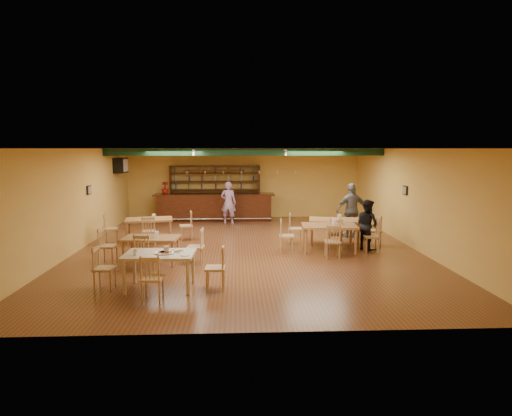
{
  "coord_description": "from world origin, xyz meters",
  "views": [
    {
      "loc": [
        -0.3,
        -12.69,
        3.0
      ],
      "look_at": [
        0.29,
        0.6,
        1.15
      ],
      "focal_mm": 30.14,
      "sensor_mm": 36.0,
      "label": 1
    }
  ],
  "objects_px": {
    "dining_table_b": "(334,232)",
    "patron_bar": "(228,203)",
    "bar_counter": "(215,207)",
    "dining_table_c": "(152,250)",
    "dining_table_d": "(329,238)",
    "near_table": "(160,271)",
    "patron_right_a": "(367,225)",
    "dining_table_a": "(149,230)"
  },
  "relations": [
    {
      "from": "dining_table_b",
      "to": "patron_right_a",
      "type": "height_order",
      "value": "patron_right_a"
    },
    {
      "from": "bar_counter",
      "to": "dining_table_a",
      "type": "bearing_deg",
      "value": -115.91
    },
    {
      "from": "bar_counter",
      "to": "dining_table_b",
      "type": "bearing_deg",
      "value": -49.18
    },
    {
      "from": "dining_table_c",
      "to": "patron_bar",
      "type": "xyz_separation_m",
      "value": [
        1.9,
        5.94,
        0.5
      ]
    },
    {
      "from": "dining_table_d",
      "to": "dining_table_c",
      "type": "bearing_deg",
      "value": -162.71
    },
    {
      "from": "bar_counter",
      "to": "near_table",
      "type": "distance_m",
      "value": 8.86
    },
    {
      "from": "patron_bar",
      "to": "dining_table_b",
      "type": "bearing_deg",
      "value": 143.84
    },
    {
      "from": "dining_table_a",
      "to": "near_table",
      "type": "bearing_deg",
      "value": -86.43
    },
    {
      "from": "dining_table_a",
      "to": "dining_table_c",
      "type": "relative_size",
      "value": 1.04
    },
    {
      "from": "dining_table_c",
      "to": "patron_bar",
      "type": "bearing_deg",
      "value": 76.98
    },
    {
      "from": "bar_counter",
      "to": "dining_table_c",
      "type": "height_order",
      "value": "bar_counter"
    },
    {
      "from": "patron_bar",
      "to": "dining_table_d",
      "type": "bearing_deg",
      "value": 134.25
    },
    {
      "from": "dining_table_a",
      "to": "dining_table_b",
      "type": "bearing_deg",
      "value": -16.77
    },
    {
      "from": "dining_table_b",
      "to": "near_table",
      "type": "distance_m",
      "value": 6.32
    },
    {
      "from": "dining_table_c",
      "to": "near_table",
      "type": "bearing_deg",
      "value": -69.57
    },
    {
      "from": "dining_table_b",
      "to": "near_table",
      "type": "bearing_deg",
      "value": -128.7
    },
    {
      "from": "dining_table_d",
      "to": "near_table",
      "type": "height_order",
      "value": "same"
    },
    {
      "from": "dining_table_b",
      "to": "patron_bar",
      "type": "height_order",
      "value": "patron_bar"
    },
    {
      "from": "dining_table_a",
      "to": "dining_table_b",
      "type": "height_order",
      "value": "dining_table_b"
    },
    {
      "from": "near_table",
      "to": "patron_bar",
      "type": "height_order",
      "value": "patron_bar"
    },
    {
      "from": "dining_table_c",
      "to": "dining_table_d",
      "type": "xyz_separation_m",
      "value": [
        4.93,
        1.13,
        0.04
      ]
    },
    {
      "from": "bar_counter",
      "to": "near_table",
      "type": "relative_size",
      "value": 3.39
    },
    {
      "from": "bar_counter",
      "to": "dining_table_a",
      "type": "height_order",
      "value": "bar_counter"
    },
    {
      "from": "near_table",
      "to": "patron_bar",
      "type": "xyz_separation_m",
      "value": [
        1.32,
        8.01,
        0.46
      ]
    },
    {
      "from": "dining_table_a",
      "to": "dining_table_c",
      "type": "xyz_separation_m",
      "value": [
        0.62,
        -2.8,
        -0.02
      ]
    },
    {
      "from": "dining_table_c",
      "to": "dining_table_d",
      "type": "relative_size",
      "value": 0.9
    },
    {
      "from": "dining_table_c",
      "to": "dining_table_b",
      "type": "bearing_deg",
      "value": 26.52
    },
    {
      "from": "bar_counter",
      "to": "patron_right_a",
      "type": "relative_size",
      "value": 3.31
    },
    {
      "from": "bar_counter",
      "to": "patron_bar",
      "type": "height_order",
      "value": "patron_bar"
    },
    {
      "from": "dining_table_a",
      "to": "dining_table_d",
      "type": "distance_m",
      "value": 5.79
    },
    {
      "from": "dining_table_d",
      "to": "patron_right_a",
      "type": "height_order",
      "value": "patron_right_a"
    },
    {
      "from": "dining_table_c",
      "to": "near_table",
      "type": "height_order",
      "value": "near_table"
    },
    {
      "from": "patron_bar",
      "to": "patron_right_a",
      "type": "height_order",
      "value": "patron_bar"
    },
    {
      "from": "patron_bar",
      "to": "dining_table_a",
      "type": "bearing_deg",
      "value": 63.24
    },
    {
      "from": "dining_table_c",
      "to": "near_table",
      "type": "relative_size",
      "value": 0.97
    },
    {
      "from": "patron_bar",
      "to": "dining_table_c",
      "type": "bearing_deg",
      "value": 84.26
    },
    {
      "from": "dining_table_b",
      "to": "dining_table_d",
      "type": "height_order",
      "value": "same"
    },
    {
      "from": "bar_counter",
      "to": "patron_right_a",
      "type": "bearing_deg",
      "value": -48.53
    },
    {
      "from": "bar_counter",
      "to": "dining_table_a",
      "type": "distance_m",
      "value": 4.41
    },
    {
      "from": "dining_table_b",
      "to": "patron_bar",
      "type": "distance_m",
      "value": 5.14
    },
    {
      "from": "bar_counter",
      "to": "dining_table_b",
      "type": "xyz_separation_m",
      "value": [
        4.01,
        -4.64,
        -0.17
      ]
    },
    {
      "from": "dining_table_b",
      "to": "near_table",
      "type": "xyz_separation_m",
      "value": [
        -4.73,
        -4.2,
        -0.0
      ]
    }
  ]
}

